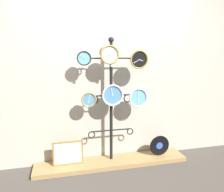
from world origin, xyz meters
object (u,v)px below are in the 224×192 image
(clock_middle_right, at_px, (138,98))
(clock_middle_left, at_px, (89,100))
(clock_top_left, at_px, (84,58))
(clock_top_right, at_px, (139,60))
(clock_top_center, at_px, (110,55))
(picture_frame, at_px, (68,153))
(clock_middle_center, at_px, (112,95))
(display_stand, at_px, (111,118))
(vinyl_record, at_px, (159,146))

(clock_middle_right, bearing_deg, clock_middle_left, 178.81)
(clock_top_left, height_order, clock_top_right, clock_top_right)
(clock_top_center, distance_m, picture_frame, 1.46)
(clock_middle_center, relative_size, clock_middle_right, 1.08)
(clock_top_left, bearing_deg, clock_middle_left, -5.41)
(clock_top_left, xyz_separation_m, picture_frame, (-0.25, 0.04, -1.30))
(clock_top_left, distance_m, clock_top_center, 0.34)
(clock_middle_left, bearing_deg, clock_middle_right, -1.19)
(display_stand, distance_m, clock_top_right, 0.91)
(clock_top_left, bearing_deg, clock_middle_right, -1.48)
(picture_frame, bearing_deg, clock_top_center, -6.33)
(display_stand, distance_m, clock_middle_right, 0.48)
(display_stand, relative_size, clock_top_center, 7.13)
(clock_top_right, relative_size, clock_middle_left, 1.27)
(picture_frame, bearing_deg, vinyl_record, -1.52)
(display_stand, xyz_separation_m, clock_top_center, (-0.04, -0.10, 0.89))
(clock_top_center, height_order, clock_top_right, clock_top_center)
(clock_middle_left, bearing_deg, clock_middle_center, -1.20)
(clock_top_right, distance_m, clock_middle_right, 0.53)
(display_stand, xyz_separation_m, vinyl_record, (0.74, -0.07, -0.47))
(clock_top_left, relative_size, picture_frame, 0.46)
(clock_middle_center, bearing_deg, picture_frame, 175.36)
(clock_top_center, bearing_deg, clock_middle_center, 19.11)
(clock_top_left, relative_size, clock_middle_right, 0.68)
(clock_top_center, bearing_deg, clock_top_left, 175.60)
(clock_top_right, height_order, picture_frame, clock_top_right)
(display_stand, height_order, clock_top_center, display_stand)
(clock_middle_left, height_order, clock_middle_center, clock_middle_center)
(clock_middle_left, relative_size, vinyl_record, 0.65)
(picture_frame, bearing_deg, clock_middle_right, -3.35)
(clock_top_center, bearing_deg, clock_middle_right, 0.89)
(display_stand, height_order, picture_frame, display_stand)
(clock_top_right, relative_size, clock_middle_right, 0.93)
(display_stand, distance_m, clock_middle_center, 0.35)
(clock_middle_left, distance_m, clock_middle_center, 0.33)
(clock_middle_left, distance_m, clock_middle_right, 0.69)
(display_stand, height_order, clock_middle_left, display_stand)
(clock_top_right, height_order, vinyl_record, clock_top_right)
(clock_middle_right, bearing_deg, display_stand, 165.59)
(clock_middle_right, distance_m, picture_frame, 1.24)
(clock_middle_right, bearing_deg, picture_frame, 176.65)
(clock_top_right, height_order, clock_middle_right, clock_top_right)
(display_stand, height_order, vinyl_record, display_stand)
(clock_top_right, relative_size, vinyl_record, 0.83)
(clock_middle_right, distance_m, vinyl_record, 0.85)
(clock_middle_left, distance_m, picture_frame, 0.81)
(clock_top_center, relative_size, vinyl_record, 0.81)
(clock_top_right, bearing_deg, vinyl_record, 5.51)
(clock_top_left, distance_m, clock_middle_right, 0.92)
(clock_middle_left, relative_size, clock_middle_center, 0.68)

